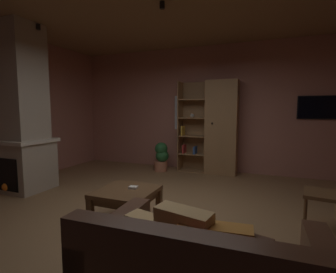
{
  "coord_description": "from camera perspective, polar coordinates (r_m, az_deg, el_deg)",
  "views": [
    {
      "loc": [
        1.33,
        -2.93,
        1.43
      ],
      "look_at": [
        0.0,
        0.4,
        1.05
      ],
      "focal_mm": 27.34,
      "sensor_mm": 36.0,
      "label": 1
    }
  ],
  "objects": [
    {
      "name": "track_light_spot_1",
      "position": [
        3.81,
        -1.32,
        27.23
      ],
      "size": [
        0.07,
        0.07,
        0.09
      ],
      "primitive_type": "cylinder",
      "color": "black"
    },
    {
      "name": "floor",
      "position": [
        3.53,
        -2.53,
        -18.06
      ],
      "size": [
        6.58,
        5.94,
        0.02
      ],
      "primitive_type": "cube",
      "color": "olive",
      "rests_on": "ground"
    },
    {
      "name": "stone_fireplace",
      "position": [
        5.18,
        -30.01,
        3.83
      ],
      "size": [
        0.95,
        0.82,
        2.88
      ],
      "color": "tan",
      "rests_on": "ground"
    },
    {
      "name": "potted_floor_plant",
      "position": [
        5.98,
        -1.46,
        -4.41
      ],
      "size": [
        0.32,
        0.34,
        0.67
      ],
      "color": "#B77051",
      "rests_on": "ground"
    },
    {
      "name": "bookshelf_cabinet",
      "position": [
        5.77,
        11.02,
        1.86
      ],
      "size": [
        1.31,
        0.41,
        2.06
      ],
      "color": "#997047",
      "rests_on": "ground"
    },
    {
      "name": "wall_back",
      "position": [
        6.08,
        9.15,
        6.05
      ],
      "size": [
        6.7,
        0.06,
        2.88
      ],
      "primitive_type": "cube",
      "color": "#AD7060",
      "rests_on": "ground"
    },
    {
      "name": "track_light_spot_0",
      "position": [
        5.14,
        -26.96,
        20.94
      ],
      "size": [
        0.07,
        0.07,
        0.09
      ],
      "primitive_type": "cylinder",
      "color": "black"
    },
    {
      "name": "dining_chair",
      "position": [
        3.48,
        32.9,
        -9.95
      ],
      "size": [
        0.48,
        0.48,
        0.92
      ],
      "color": "brown",
      "rests_on": "ground"
    },
    {
      "name": "table_book_0",
      "position": [
        3.31,
        -7.75,
        -11.17
      ],
      "size": [
        0.12,
        0.1,
        0.03
      ],
      "primitive_type": "cube",
      "rotation": [
        0.0,
        0.0,
        0.13
      ],
      "color": "beige",
      "rests_on": "coffee_table"
    },
    {
      "name": "wall_mounted_tv",
      "position": [
        5.94,
        30.83,
        5.6
      ],
      "size": [
        0.83,
        0.06,
        0.47
      ],
      "color": "black"
    },
    {
      "name": "coffee_table",
      "position": [
        3.3,
        -9.27,
        -12.99
      ],
      "size": [
        0.69,
        0.7,
        0.44
      ],
      "color": "brown",
      "rests_on": "ground"
    },
    {
      "name": "window_pane_back",
      "position": [
        6.19,
        4.12,
        5.3
      ],
      "size": [
        0.59,
        0.01,
        0.81
      ],
      "primitive_type": "cube",
      "color": "white"
    }
  ]
}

